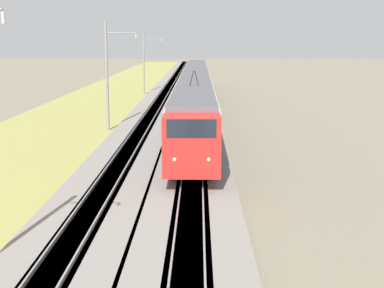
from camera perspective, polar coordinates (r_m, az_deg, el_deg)
ballast_main at (r=56.22m, az=-3.96°, el=3.68°), size 240.00×4.40×0.30m
ballast_adjacent at (r=56.03m, az=0.39°, el=3.68°), size 240.00×4.40×0.30m
track_main at (r=56.22m, az=-3.96°, el=3.69°), size 240.00×1.57×0.45m
track_adjacent at (r=56.03m, az=0.39°, el=3.69°), size 240.00×1.57×0.45m
grass_verge at (r=57.21m, az=-10.91°, el=3.54°), size 240.00×12.35×0.12m
passenger_train at (r=55.83m, az=0.39°, el=6.03°), size 62.76×2.88×5.22m
catenary_mast_mid at (r=43.60m, az=-9.00°, el=7.21°), size 0.22×2.56×8.79m
catenary_mast_far at (r=72.38m, az=-5.12°, el=8.65°), size 0.22×2.56×8.39m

